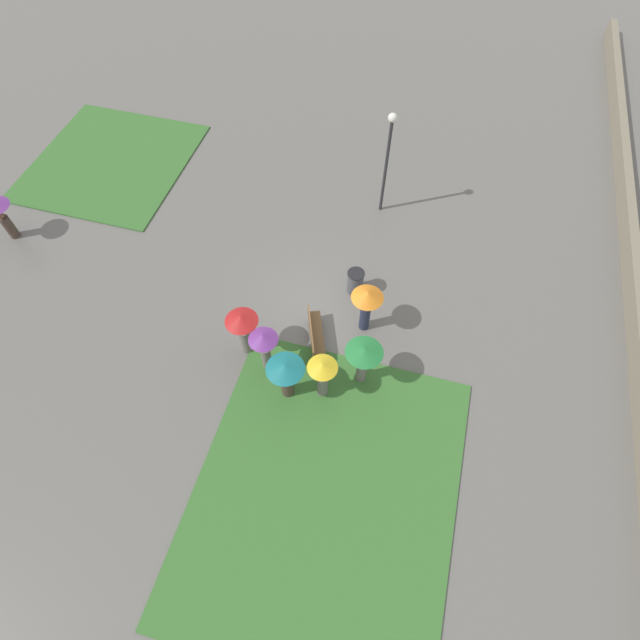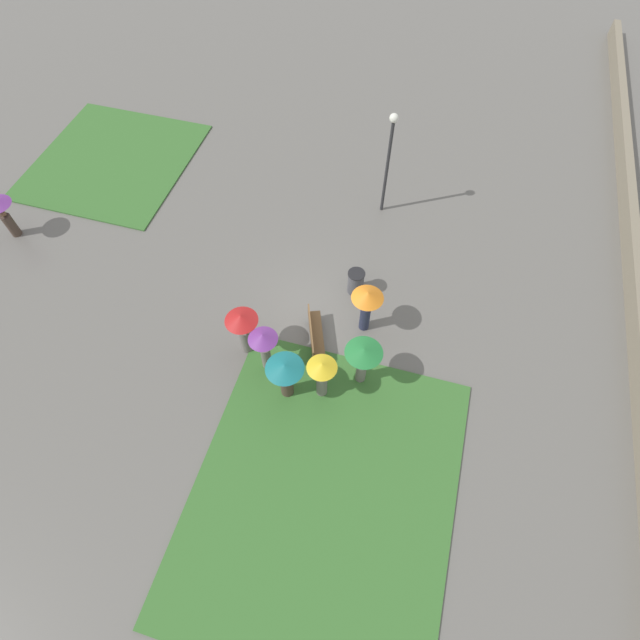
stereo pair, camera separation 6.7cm
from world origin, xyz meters
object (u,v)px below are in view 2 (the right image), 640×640
crowd_person_orange (367,303)px  crowd_person_red (243,326)px  crowd_person_yellow (322,374)px  crowd_person_green (363,358)px  trash_bin (356,282)px  park_bench (314,334)px  lamp_post (389,152)px  crowd_person_teal (285,374)px  lone_walker_far_path (1,211)px  crowd_person_purple (264,344)px

crowd_person_orange → crowd_person_red: size_ratio=1.00×
crowd_person_yellow → crowd_person_green: bearing=37.4°
trash_bin → crowd_person_red: bearing=139.2°
crowd_person_orange → trash_bin: bearing=154.6°
trash_bin → crowd_person_red: (-3.30, 2.85, 0.86)m
trash_bin → crowd_person_red: crowd_person_red is taller
park_bench → crowd_person_orange: bearing=-75.9°
lamp_post → crowd_person_teal: (-8.73, 1.15, -1.51)m
crowd_person_orange → lone_walker_far_path: size_ratio=1.12×
lone_walker_far_path → crowd_person_purple: bearing=71.7°
trash_bin → crowd_person_teal: crowd_person_teal is taller
crowd_person_green → crowd_person_purple: 3.01m
crowd_person_green → crowd_person_red: 3.84m
park_bench → crowd_person_orange: size_ratio=0.97×
lamp_post → crowd_person_yellow: (-8.45, 0.12, -1.52)m
crowd_person_green → trash_bin: bearing=-50.5°
lone_walker_far_path → crowd_person_yellow: bearing=71.9°
lamp_post → crowd_person_purple: lamp_post is taller
trash_bin → crowd_person_green: crowd_person_green is taller
lamp_post → crowd_person_yellow: bearing=179.2°
crowd_person_green → crowd_person_red: crowd_person_red is taller
park_bench → lone_walker_far_path: bearing=61.6°
crowd_person_yellow → crowd_person_purple: bearing=167.8°
crowd_person_orange → crowd_person_teal: bearing=-79.7°
lone_walker_far_path → trash_bin: bearing=89.7°
crowd_person_red → lone_walker_far_path: bearing=-55.3°
crowd_person_purple → lone_walker_far_path: (2.81, 11.27, -0.14)m
crowd_person_green → lone_walker_far_path: 14.48m
trash_bin → crowd_person_red: size_ratio=0.50×
crowd_person_teal → crowd_person_orange: (3.04, -1.74, 0.15)m
crowd_person_teal → park_bench: bearing=100.6°
crowd_person_red → lamp_post: bearing=-153.5°
trash_bin → crowd_person_green: size_ratio=0.52×
crowd_person_green → lamp_post: bearing=-59.8°
trash_bin → crowd_person_purple: (-3.74, 2.00, 0.87)m
lamp_post → crowd_person_yellow: 8.58m
lamp_post → crowd_person_orange: 5.88m
crowd_person_teal → crowd_person_orange: 3.51m
crowd_person_teal → crowd_person_purple: bearing=160.5°
crowd_person_teal → crowd_person_red: (1.16, 1.76, 0.08)m
lone_walker_far_path → lamp_post: bearing=107.0°
crowd_person_purple → lamp_post: bearing=-35.8°
crowd_person_yellow → park_bench: bearing=113.7°
trash_bin → crowd_person_orange: (-1.42, -0.65, 0.92)m
crowd_person_teal → crowd_person_red: 2.11m
crowd_person_yellow → crowd_person_red: bearing=163.0°
trash_bin → crowd_person_yellow: bearing=179.2°
crowd_person_purple → lone_walker_far_path: bearing=54.7°
park_bench → crowd_person_green: 2.21m
park_bench → crowd_person_yellow: bearing=-178.1°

